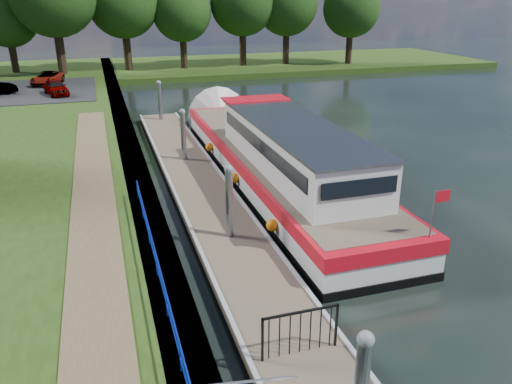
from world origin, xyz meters
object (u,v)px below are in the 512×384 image
object	(u,v)px
barge	(270,155)
car_a	(56,87)
car_d	(47,78)
pontoon	(203,195)

from	to	relation	value
barge	car_a	xyz separation A→B (m)	(-10.49, 20.57, 0.33)
car_d	barge	bearing A→B (deg)	-49.21
pontoon	car_d	xyz separation A→B (m)	(-7.88, 27.65, 1.20)
barge	car_d	size ratio (longest dim) A/B	5.33
car_a	car_d	xyz separation A→B (m)	(-0.98, 5.32, -0.03)
pontoon	car_a	xyz separation A→B (m)	(-6.90, 22.34, 1.24)
barge	car_a	bearing A→B (deg)	117.03
car_a	car_d	distance (m)	5.41
barge	car_d	world-z (taller)	barge
car_a	car_d	bearing A→B (deg)	84.51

